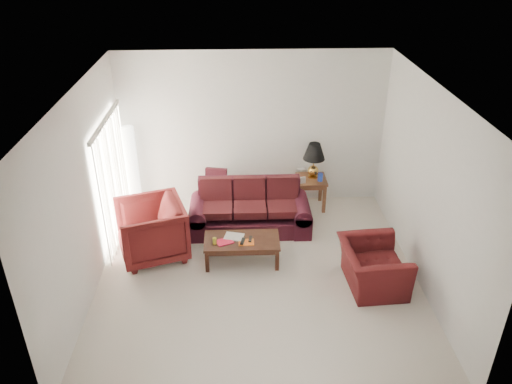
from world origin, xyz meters
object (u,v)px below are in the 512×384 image
armchair_left (151,230)px  armchair_right (373,266)px  sofa (250,208)px  floor_lamp (132,169)px  coffee_table (242,250)px  end_table (311,193)px

armchair_left → armchair_right: size_ratio=1.01×
sofa → floor_lamp: bearing=157.4°
armchair_right → coffee_table: armchair_right is taller
end_table → coffee_table: bearing=-127.8°
armchair_right → coffee_table: 2.10m
sofa → coffee_table: size_ratio=1.77×
end_table → armchair_left: (-2.85, -1.51, 0.18)m
end_table → armchair_right: size_ratio=0.59×
floor_lamp → armchair_right: floor_lamp is taller
end_table → armchair_right: (0.61, -2.45, 0.03)m
armchair_left → coffee_table: 1.53m
floor_lamp → armchair_left: 1.70m
armchair_left → armchair_right: bearing=57.0°
end_table → armchair_left: armchair_left is taller
sofa → coffee_table: 1.02m
armchair_right → coffee_table: bearing=67.2°
floor_lamp → armchair_right: (4.02, -2.50, -0.52)m
end_table → armchair_right: bearing=-75.9°
armchair_left → armchair_right: 3.59m
coffee_table → armchair_right: bearing=5.1°
end_table → coffee_table: end_table is taller
end_table → coffee_table: (-1.37, -1.76, -0.10)m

